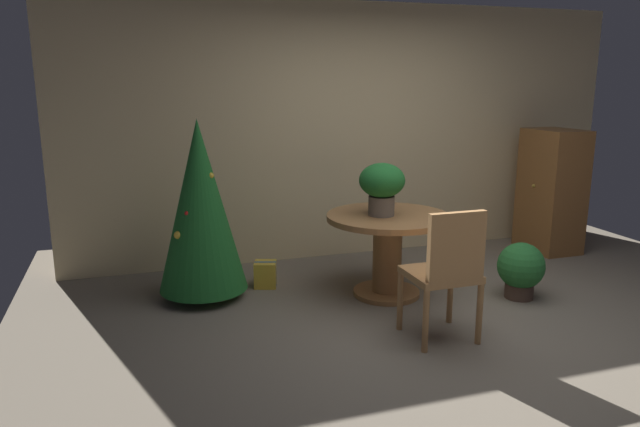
# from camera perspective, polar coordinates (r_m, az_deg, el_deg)

# --- Properties ---
(ground_plane) EXTENTS (6.60, 6.60, 0.00)m
(ground_plane) POSITION_cam_1_polar(r_m,az_deg,el_deg) (4.58, 13.63, -11.07)
(ground_plane) COLOR #756B5B
(back_wall_panel) EXTENTS (6.00, 0.10, 2.60)m
(back_wall_panel) POSITION_cam_1_polar(r_m,az_deg,el_deg) (6.18, 3.50, 7.93)
(back_wall_panel) COLOR beige
(back_wall_panel) RESTS_ON ground_plane
(round_dining_table) EXTENTS (1.05, 1.05, 0.72)m
(round_dining_table) POSITION_cam_1_polar(r_m,az_deg,el_deg) (5.05, 6.60, -2.68)
(round_dining_table) COLOR #9E6B3D
(round_dining_table) RESTS_ON ground_plane
(flower_vase) EXTENTS (0.38, 0.38, 0.44)m
(flower_vase) POSITION_cam_1_polar(r_m,az_deg,el_deg) (4.91, 6.04, 2.86)
(flower_vase) COLOR #665B51
(flower_vase) RESTS_ON round_dining_table
(wooden_chair_near) EXTENTS (0.47, 0.44, 0.97)m
(wooden_chair_near) POSITION_cam_1_polar(r_m,az_deg,el_deg) (4.20, 12.22, -5.21)
(wooden_chair_near) COLOR #B27F4C
(wooden_chair_near) RESTS_ON ground_plane
(holiday_tree) EXTENTS (0.75, 0.75, 1.53)m
(holiday_tree) POSITION_cam_1_polar(r_m,az_deg,el_deg) (4.98, -11.55, 0.72)
(holiday_tree) COLOR brown
(holiday_tree) RESTS_ON ground_plane
(gift_box_gold) EXTENTS (0.24, 0.24, 0.23)m
(gift_box_gold) POSITION_cam_1_polar(r_m,az_deg,el_deg) (5.34, -5.34, -5.91)
(gift_box_gold) COLOR gold
(gift_box_gold) RESTS_ON ground_plane
(wooden_cabinet) EXTENTS (0.48, 0.64, 1.32)m
(wooden_cabinet) POSITION_cam_1_polar(r_m,az_deg,el_deg) (6.82, 21.59, 2.08)
(wooden_cabinet) COLOR brown
(wooden_cabinet) RESTS_ON ground_plane
(potted_plant) EXTENTS (0.40, 0.40, 0.49)m
(potted_plant) POSITION_cam_1_polar(r_m,az_deg,el_deg) (5.29, 18.96, -5.07)
(potted_plant) COLOR #4C382D
(potted_plant) RESTS_ON ground_plane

